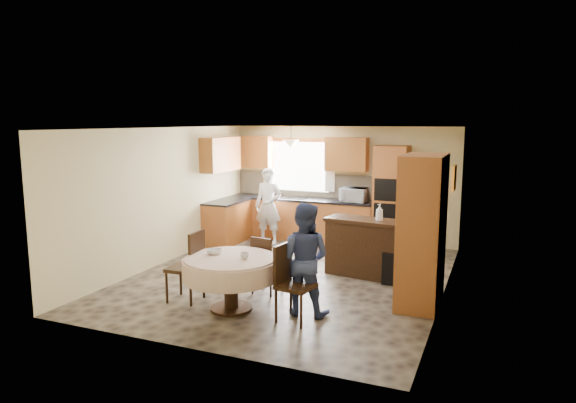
# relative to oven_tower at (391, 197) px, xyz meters

# --- Properties ---
(floor) EXTENTS (5.00, 6.00, 0.01)m
(floor) POSITION_rel_oven_tower_xyz_m (-1.15, -2.69, -1.06)
(floor) COLOR #695C4A
(floor) RESTS_ON ground
(ceiling) EXTENTS (5.00, 6.00, 0.01)m
(ceiling) POSITION_rel_oven_tower_xyz_m (-1.15, -2.69, 1.44)
(ceiling) COLOR white
(ceiling) RESTS_ON wall_back
(wall_back) EXTENTS (5.00, 0.02, 2.50)m
(wall_back) POSITION_rel_oven_tower_xyz_m (-1.15, 0.31, 0.19)
(wall_back) COLOR tan
(wall_back) RESTS_ON floor
(wall_front) EXTENTS (5.00, 0.02, 2.50)m
(wall_front) POSITION_rel_oven_tower_xyz_m (-1.15, -5.69, 0.19)
(wall_front) COLOR tan
(wall_front) RESTS_ON floor
(wall_left) EXTENTS (0.02, 6.00, 2.50)m
(wall_left) POSITION_rel_oven_tower_xyz_m (-3.65, -2.69, 0.19)
(wall_left) COLOR tan
(wall_left) RESTS_ON floor
(wall_right) EXTENTS (0.02, 6.00, 2.50)m
(wall_right) POSITION_rel_oven_tower_xyz_m (1.35, -2.69, 0.19)
(wall_right) COLOR tan
(wall_right) RESTS_ON floor
(window) EXTENTS (1.40, 0.03, 1.10)m
(window) POSITION_rel_oven_tower_xyz_m (-2.15, 0.29, 0.54)
(window) COLOR white
(window) RESTS_ON wall_back
(curtain_left) EXTENTS (0.22, 0.02, 1.15)m
(curtain_left) POSITION_rel_oven_tower_xyz_m (-2.90, 0.24, 0.59)
(curtain_left) COLOR white
(curtain_left) RESTS_ON wall_back
(curtain_right) EXTENTS (0.22, 0.02, 1.15)m
(curtain_right) POSITION_rel_oven_tower_xyz_m (-1.40, 0.24, 0.59)
(curtain_right) COLOR white
(curtain_right) RESTS_ON wall_back
(base_cab_back) EXTENTS (3.30, 0.60, 0.88)m
(base_cab_back) POSITION_rel_oven_tower_xyz_m (-2.00, 0.01, -0.62)
(base_cab_back) COLOR #C46B34
(base_cab_back) RESTS_ON floor
(counter_back) EXTENTS (3.30, 0.64, 0.04)m
(counter_back) POSITION_rel_oven_tower_xyz_m (-2.00, 0.01, -0.16)
(counter_back) COLOR black
(counter_back) RESTS_ON base_cab_back
(base_cab_left) EXTENTS (0.60, 1.20, 0.88)m
(base_cab_left) POSITION_rel_oven_tower_xyz_m (-3.35, -0.89, -0.62)
(base_cab_left) COLOR #C46B34
(base_cab_left) RESTS_ON floor
(counter_left) EXTENTS (0.64, 1.20, 0.04)m
(counter_left) POSITION_rel_oven_tower_xyz_m (-3.35, -0.89, -0.16)
(counter_left) COLOR black
(counter_left) RESTS_ON base_cab_left
(backsplash) EXTENTS (3.30, 0.02, 0.55)m
(backsplash) POSITION_rel_oven_tower_xyz_m (-2.00, 0.30, 0.12)
(backsplash) COLOR tan
(backsplash) RESTS_ON wall_back
(wall_cab_left) EXTENTS (0.85, 0.33, 0.72)m
(wall_cab_left) POSITION_rel_oven_tower_xyz_m (-3.20, 0.15, 0.85)
(wall_cab_left) COLOR #B6612D
(wall_cab_left) RESTS_ON wall_back
(wall_cab_right) EXTENTS (0.90, 0.33, 0.72)m
(wall_cab_right) POSITION_rel_oven_tower_xyz_m (-1.00, 0.15, 0.85)
(wall_cab_right) COLOR #B6612D
(wall_cab_right) RESTS_ON wall_back
(wall_cab_side) EXTENTS (0.33, 1.20, 0.72)m
(wall_cab_side) POSITION_rel_oven_tower_xyz_m (-3.48, -0.89, 0.85)
(wall_cab_side) COLOR #B6612D
(wall_cab_side) RESTS_ON wall_left
(oven_tower) EXTENTS (0.66, 0.62, 2.12)m
(oven_tower) POSITION_rel_oven_tower_xyz_m (0.00, 0.00, 0.00)
(oven_tower) COLOR #C46B34
(oven_tower) RESTS_ON floor
(oven_upper) EXTENTS (0.56, 0.01, 0.45)m
(oven_upper) POSITION_rel_oven_tower_xyz_m (0.00, -0.31, 0.19)
(oven_upper) COLOR black
(oven_upper) RESTS_ON oven_tower
(oven_lower) EXTENTS (0.56, 0.01, 0.45)m
(oven_lower) POSITION_rel_oven_tower_xyz_m (0.00, -0.31, -0.31)
(oven_lower) COLOR black
(oven_lower) RESTS_ON oven_tower
(pendant) EXTENTS (0.36, 0.36, 0.18)m
(pendant) POSITION_rel_oven_tower_xyz_m (-2.15, -0.19, 1.06)
(pendant) COLOR beige
(pendant) RESTS_ON ceiling
(sideboard) EXTENTS (1.36, 0.72, 0.92)m
(sideboard) POSITION_rel_oven_tower_xyz_m (-0.02, -2.13, -0.60)
(sideboard) COLOR #321D0D
(sideboard) RESTS_ON floor
(space_heater) EXTENTS (0.39, 0.28, 0.53)m
(space_heater) POSITION_rel_oven_tower_xyz_m (0.56, -2.38, -0.80)
(space_heater) COLOR black
(space_heater) RESTS_ON floor
(cupboard) EXTENTS (0.56, 1.13, 2.16)m
(cupboard) POSITION_rel_oven_tower_xyz_m (1.07, -3.14, 0.02)
(cupboard) COLOR #C46B34
(cupboard) RESTS_ON floor
(dining_table) EXTENTS (1.33, 1.33, 0.76)m
(dining_table) POSITION_rel_oven_tower_xyz_m (-1.33, -4.41, -0.47)
(dining_table) COLOR #321D0D
(dining_table) RESTS_ON floor
(chair_left) EXTENTS (0.48, 0.48, 1.05)m
(chair_left) POSITION_rel_oven_tower_xyz_m (-2.05, -4.33, -0.48)
(chair_left) COLOR #321D0D
(chair_left) RESTS_ON floor
(chair_back) EXTENTS (0.44, 0.44, 0.89)m
(chair_back) POSITION_rel_oven_tower_xyz_m (-1.18, -3.62, -0.57)
(chair_back) COLOR #321D0D
(chair_back) RESTS_ON floor
(chair_right) EXTENTS (0.50, 0.50, 1.02)m
(chair_right) POSITION_rel_oven_tower_xyz_m (-0.43, -4.42, -0.50)
(chair_right) COLOR #321D0D
(chair_right) RESTS_ON floor
(framed_picture) EXTENTS (0.06, 0.52, 0.43)m
(framed_picture) POSITION_rel_oven_tower_xyz_m (1.32, -1.31, 0.60)
(framed_picture) COLOR #ECB545
(framed_picture) RESTS_ON wall_right
(microwave) EXTENTS (0.56, 0.40, 0.30)m
(microwave) POSITION_rel_oven_tower_xyz_m (-0.78, -0.04, 0.01)
(microwave) COLOR silver
(microwave) RESTS_ON counter_back
(person_sink) EXTENTS (0.62, 0.42, 1.64)m
(person_sink) POSITION_rel_oven_tower_xyz_m (-2.49, -0.64, -0.24)
(person_sink) COLOR silver
(person_sink) RESTS_ON floor
(person_dining) EXTENTS (0.78, 0.62, 1.54)m
(person_dining) POSITION_rel_oven_tower_xyz_m (-0.35, -4.14, -0.29)
(person_dining) COLOR navy
(person_dining) RESTS_ON floor
(bowl_sideboard) EXTENTS (0.21, 0.21, 0.05)m
(bowl_sideboard) POSITION_rel_oven_tower_xyz_m (-0.22, -2.13, -0.11)
(bowl_sideboard) COLOR #B2B2B2
(bowl_sideboard) RESTS_ON sideboard
(bottle_sideboard) EXTENTS (0.16, 0.16, 0.34)m
(bottle_sideboard) POSITION_rel_oven_tower_xyz_m (0.23, -2.13, 0.03)
(bottle_sideboard) COLOR silver
(bottle_sideboard) RESTS_ON sideboard
(cup_table) EXTENTS (0.15, 0.15, 0.09)m
(cup_table) POSITION_rel_oven_tower_xyz_m (-1.11, -4.42, -0.26)
(cup_table) COLOR #B2B2B2
(cup_table) RESTS_ON dining_table
(bowl_table) EXTENTS (0.27, 0.27, 0.07)m
(bowl_table) POSITION_rel_oven_tower_xyz_m (-1.62, -4.35, -0.27)
(bowl_table) COLOR #B2B2B2
(bowl_table) RESTS_ON dining_table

